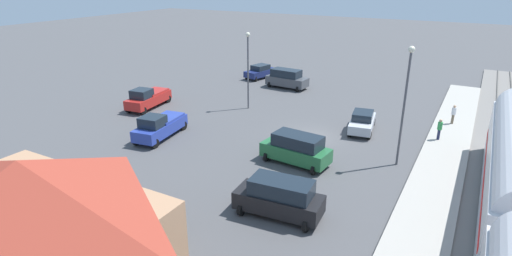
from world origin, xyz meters
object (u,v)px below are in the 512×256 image
pickup_blue (160,126)px  suv_black (280,197)px  suv_green (296,149)px  suv_charcoal (287,78)px  pickup_red (148,98)px  light_pole_near_platform (406,94)px  light_pole_lot_center (248,61)px  pedestrian_on_platform (440,128)px  sedan_silver (362,121)px  pedestrian_waiting_far (454,113)px  station_building (30,222)px  sedan_navy (260,71)px

pickup_blue → suv_black: size_ratio=1.11×
suv_green → suv_charcoal: (9.48, -18.51, 0.00)m
pickup_red → light_pole_near_platform: bearing=176.9°
light_pole_lot_center → pedestrian_on_platform: bearing=178.7°
pedestrian_on_platform → sedan_silver: size_ratio=0.36×
pickup_red → sedan_silver: size_ratio=1.19×
pedestrian_waiting_far → pickup_blue: size_ratio=0.30×
pickup_blue → suv_black: (-13.77, 5.69, 0.12)m
pedestrian_waiting_far → light_pole_lot_center: size_ratio=0.23×
pedestrian_waiting_far → light_pole_near_platform: (2.65, 10.32, 3.95)m
suv_charcoal → suv_green: bearing=117.1°
sedan_silver → pedestrian_on_platform: bearing=-176.6°
pedestrian_waiting_far → pickup_blue: (20.81, 14.62, -0.25)m
station_building → pickup_red: bearing=-57.4°
station_building → pickup_red: (13.53, -21.17, -2.03)m
pickup_blue → pickup_red: bearing=-40.5°
light_pole_lot_center → station_building: bearing=100.1°
sedan_navy → light_pole_near_platform: bearing=139.3°
sedan_navy → suv_black: (-16.51, 27.95, 0.27)m
station_building → sedan_silver: 26.29m
pedestrian_on_platform → pickup_red: (26.76, 4.39, -0.25)m
sedan_silver → suv_charcoal: bearing=-39.7°
pedestrian_waiting_far → light_pole_lot_center: light_pole_lot_center is taller
pickup_blue → suv_charcoal: size_ratio=1.12×
suv_green → sedan_silver: suv_green is taller
station_building → suv_black: (-6.81, -9.87, -1.91)m
station_building → sedan_silver: station_building is taller
station_building → sedan_navy: bearing=-75.6°
pickup_blue → pickup_red: (6.57, -5.62, 0.00)m
sedan_silver → sedan_navy: bearing=-36.8°
sedan_silver → light_pole_near_platform: bearing=127.0°
pedestrian_on_platform → light_pole_near_platform: (2.04, 5.71, 3.95)m
suv_charcoal → sedan_silver: bearing=140.3°
suv_black → pedestrian_waiting_far: bearing=-109.1°
station_building → suv_charcoal: (4.62, -35.01, -1.91)m
station_building → suv_green: 17.31m
station_building → pickup_blue: size_ratio=2.08×
pedestrian_waiting_far → pickup_red: size_ratio=0.30×
sedan_navy → sedan_silver: size_ratio=1.01×
sedan_navy → sedan_silver: bearing=143.2°
suv_green → suv_charcoal: size_ratio=1.01×
pickup_blue → sedan_silver: (-14.13, -9.65, -0.15)m
suv_charcoal → pickup_red: 16.46m
sedan_silver → suv_black: size_ratio=0.94×
pedestrian_waiting_far → suv_charcoal: 19.09m
pickup_blue → suv_black: 14.89m
sedan_silver → pedestrian_waiting_far: bearing=-143.3°
sedan_navy → pickup_red: pickup_red is taller
pickup_red → suv_black: size_ratio=1.11×
suv_black → light_pole_near_platform: 11.65m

